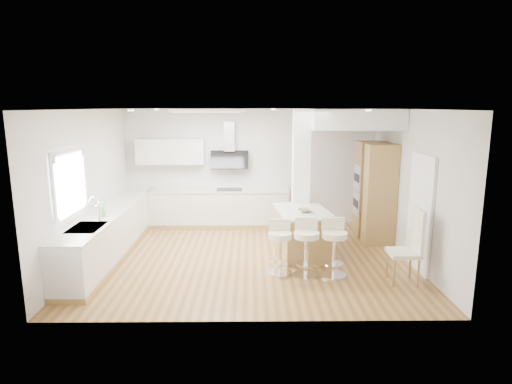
{
  "coord_description": "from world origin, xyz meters",
  "views": [
    {
      "loc": [
        0.02,
        -7.81,
        2.85
      ],
      "look_at": [
        0.11,
        0.4,
        1.2
      ],
      "focal_mm": 30.0,
      "sensor_mm": 36.0,
      "label": 1
    }
  ],
  "objects_px": {
    "peninsula": "(302,232)",
    "bar_stool_a": "(280,244)",
    "dining_chair": "(411,244)",
    "bar_stool_b": "(306,244)",
    "bar_stool_c": "(334,244)"
  },
  "relations": [
    {
      "from": "bar_stool_a",
      "to": "bar_stool_b",
      "type": "bearing_deg",
      "value": -13.68
    },
    {
      "from": "dining_chair",
      "to": "peninsula",
      "type": "bearing_deg",
      "value": 139.92
    },
    {
      "from": "bar_stool_a",
      "to": "bar_stool_c",
      "type": "height_order",
      "value": "bar_stool_c"
    },
    {
      "from": "bar_stool_c",
      "to": "dining_chair",
      "type": "relative_size",
      "value": 0.8
    },
    {
      "from": "peninsula",
      "to": "bar_stool_c",
      "type": "distance_m",
      "value": 1.18
    },
    {
      "from": "bar_stool_b",
      "to": "dining_chair",
      "type": "xyz_separation_m",
      "value": [
        1.66,
        -0.3,
        0.11
      ]
    },
    {
      "from": "bar_stool_b",
      "to": "bar_stool_a",
      "type": "bearing_deg",
      "value": 169.18
    },
    {
      "from": "bar_stool_a",
      "to": "bar_stool_b",
      "type": "height_order",
      "value": "bar_stool_b"
    },
    {
      "from": "bar_stool_b",
      "to": "dining_chair",
      "type": "distance_m",
      "value": 1.69
    },
    {
      "from": "peninsula",
      "to": "bar_stool_c",
      "type": "xyz_separation_m",
      "value": [
        0.4,
        -1.1,
        0.11
      ]
    },
    {
      "from": "peninsula",
      "to": "dining_chair",
      "type": "height_order",
      "value": "dining_chair"
    },
    {
      "from": "bar_stool_b",
      "to": "bar_stool_c",
      "type": "bearing_deg",
      "value": 4.3
    },
    {
      "from": "bar_stool_a",
      "to": "dining_chair",
      "type": "bearing_deg",
      "value": -9.99
    },
    {
      "from": "peninsula",
      "to": "bar_stool_a",
      "type": "relative_size",
      "value": 1.65
    },
    {
      "from": "bar_stool_a",
      "to": "peninsula",
      "type": "bearing_deg",
      "value": 64.2
    }
  ]
}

